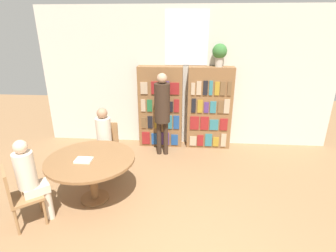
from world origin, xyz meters
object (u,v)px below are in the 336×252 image
bookshelf_right (209,108)px  reading_table (91,164)px  seated_reader_left (104,137)px  seated_reader_right (31,177)px  bookshelf_left (161,107)px  chair_left_side (107,144)px  librarian_standing (162,106)px  flower_vase (220,53)px  chair_near_camera (18,194)px

bookshelf_right → reading_table: (-1.91, -2.17, -0.27)m
bookshelf_right → seated_reader_left: (-1.96, -1.35, -0.18)m
reading_table → seated_reader_right: (-0.63, -0.52, 0.08)m
bookshelf_left → seated_reader_left: bookshelf_left is taller
chair_left_side → librarian_standing: (0.99, 0.67, 0.57)m
chair_left_side → bookshelf_right: bearing=-153.2°
chair_left_side → flower_vase: bearing=-154.8°
reading_table → chair_near_camera: 1.01m
seated_reader_right → flower_vase: bearing=95.3°
bookshelf_left → bookshelf_right: same height
reading_table → chair_left_side: (-0.07, 1.00, -0.12)m
flower_vase → reading_table: 3.32m
chair_near_camera → seated_reader_right: 0.27m
bookshelf_left → chair_left_side: bearing=-127.6°
chair_near_camera → chair_left_side: 1.78m
chair_near_camera → librarian_standing: 2.92m
librarian_standing → chair_near_camera: bearing=-126.2°
chair_left_side → seated_reader_right: seated_reader_right is taller
reading_table → librarian_standing: 1.96m
reading_table → seated_reader_left: size_ratio=1.06×
chair_left_side → seated_reader_left: 0.28m
chair_near_camera → seated_reader_left: seated_reader_left is taller
bookshelf_right → reading_table: 2.90m
seated_reader_right → librarian_standing: librarian_standing is taller
seated_reader_left → seated_reader_right: (-0.57, -1.34, -0.01)m
reading_table → chair_near_camera: chair_near_camera is taller
chair_left_side → librarian_standing: size_ratio=0.51×
seated_reader_left → chair_left_side: bearing=-90.0°
chair_near_camera → chair_left_side: same height
flower_vase → librarian_standing: flower_vase is taller
flower_vase → seated_reader_left: flower_vase is taller
bookshelf_left → chair_near_camera: bearing=-119.7°
bookshelf_right → seated_reader_right: bookshelf_right is taller
flower_vase → seated_reader_right: bearing=-134.8°
chair_near_camera → bookshelf_right: bearing=96.5°
bookshelf_right → flower_vase: flower_vase is taller
chair_left_side → librarian_standing: 1.32m
bookshelf_left → chair_left_side: size_ratio=2.01×
chair_left_side → librarian_standing: bearing=-149.8°
reading_table → chair_left_side: bearing=93.9°
seated_reader_left → reading_table: bearing=90.0°
bookshelf_left → seated_reader_right: bookshelf_left is taller
bookshelf_left → librarian_standing: 0.54m
librarian_standing → chair_left_side: bearing=-145.9°
chair_left_side → librarian_standing: librarian_standing is taller
bookshelf_right → flower_vase: bearing=2.1°
chair_near_camera → seated_reader_left: 1.64m
bookshelf_right → librarian_standing: bearing=-153.1°
seated_reader_left → bookshelf_right: bearing=-149.4°
bookshelf_right → flower_vase: (0.14, 0.01, 1.18)m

